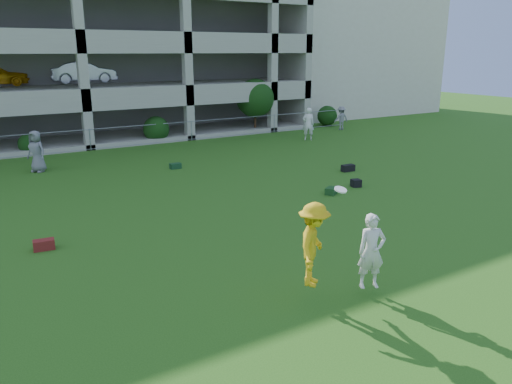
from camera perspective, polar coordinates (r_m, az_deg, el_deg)
ground at (r=11.86m, az=4.69°, el=-10.43°), size 100.00×100.00×0.00m
stucco_building at (r=46.87m, az=7.45°, el=15.42°), size 16.00×14.00×10.00m
bystander_c at (r=24.32m, az=-23.80°, el=4.28°), size 1.03×1.08×1.86m
bystander_e at (r=30.61m, az=5.99°, el=7.75°), size 0.85×0.77×1.96m
bystander_f at (r=35.02m, az=9.71°, el=8.32°), size 1.10×0.72×1.59m
bag_red_a at (r=14.86m, az=-23.08°, el=-5.57°), size 0.58×0.36×0.28m
bag_green_c at (r=19.10m, az=8.60°, el=0.14°), size 0.61×0.56×0.26m
crate_d at (r=20.31m, az=11.35°, el=1.01°), size 0.43×0.43×0.30m
bag_black_e at (r=22.88m, az=10.47°, el=2.72°), size 0.62×0.33×0.30m
bag_green_g at (r=23.32m, az=-9.20°, el=2.96°), size 0.50×0.30×0.25m
frisbee_contest at (r=10.70m, az=8.13°, el=-6.13°), size 2.31×1.34×2.32m
parking_garage at (r=36.79m, az=-22.55°, el=15.89°), size 30.00×14.00×12.00m
fence at (r=28.63m, az=-18.43°, el=5.73°), size 36.06×0.06×1.20m
shrub_row at (r=30.51m, az=-10.43°, el=8.56°), size 34.38×2.52×3.50m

